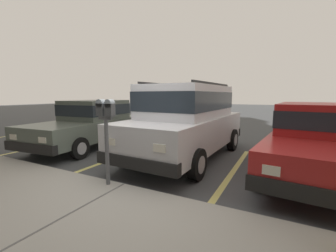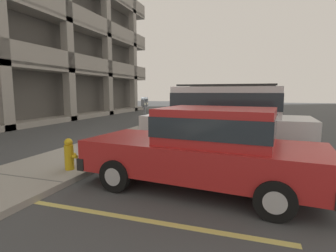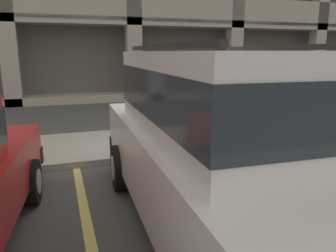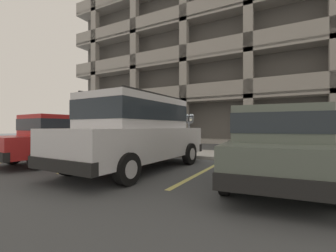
{
  "view_description": "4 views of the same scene",
  "coord_description": "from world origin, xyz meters",
  "px_view_note": "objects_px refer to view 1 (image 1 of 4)",
  "views": [
    {
      "loc": [
        -2.51,
        3.29,
        1.72
      ],
      "look_at": [
        -0.33,
        -0.89,
        1.07
      ],
      "focal_mm": 24.0,
      "sensor_mm": 36.0,
      "label": 1
    },
    {
      "loc": [
        -7.93,
        -3.2,
        1.83
      ],
      "look_at": [
        -0.39,
        -0.7,
        0.79
      ],
      "focal_mm": 28.0,
      "sensor_mm": 36.0,
      "label": 2
    },
    {
      "loc": [
        -1.78,
        -5.36,
        1.96
      ],
      "look_at": [
        -0.27,
        -0.92,
        0.9
      ],
      "focal_mm": 35.0,
      "sensor_mm": 36.0,
      "label": 3
    },
    {
      "loc": [
        3.52,
        -7.41,
        1.17
      ],
      "look_at": [
        0.12,
        -1.08,
        1.2
      ],
      "focal_mm": 24.0,
      "sensor_mm": 36.0,
      "label": 4
    }
  ],
  "objects_px": {
    "red_sedan": "(316,137)",
    "dark_hatchback": "(92,122)",
    "silver_suv": "(188,118)",
    "parking_meter_near": "(106,122)"
  },
  "relations": [
    {
      "from": "red_sedan",
      "to": "dark_hatchback",
      "type": "bearing_deg",
      "value": 6.79
    },
    {
      "from": "dark_hatchback",
      "to": "parking_meter_near",
      "type": "height_order",
      "value": "parking_meter_near"
    },
    {
      "from": "red_sedan",
      "to": "parking_meter_near",
      "type": "bearing_deg",
      "value": 44.3
    },
    {
      "from": "silver_suv",
      "to": "dark_hatchback",
      "type": "xyz_separation_m",
      "value": [
        3.43,
        0.16,
        -0.27
      ]
    },
    {
      "from": "red_sedan",
      "to": "dark_hatchback",
      "type": "xyz_separation_m",
      "value": [
        6.43,
        0.13,
        0.0
      ]
    },
    {
      "from": "parking_meter_near",
      "to": "red_sedan",
      "type": "bearing_deg",
      "value": -141.32
    },
    {
      "from": "red_sedan",
      "to": "dark_hatchback",
      "type": "relative_size",
      "value": 1.0
    },
    {
      "from": "silver_suv",
      "to": "dark_hatchback",
      "type": "bearing_deg",
      "value": 4.9
    },
    {
      "from": "silver_suv",
      "to": "dark_hatchback",
      "type": "relative_size",
      "value": 1.05
    },
    {
      "from": "red_sedan",
      "to": "parking_meter_near",
      "type": "relative_size",
      "value": 3.02
    }
  ]
}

